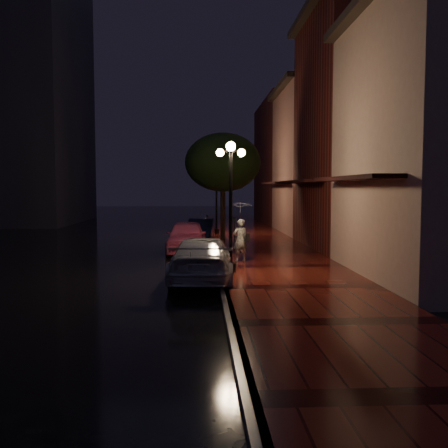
% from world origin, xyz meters
% --- Properties ---
extents(ground, '(120.00, 120.00, 0.00)m').
position_xyz_m(ground, '(0.00, 0.00, 0.00)').
color(ground, black).
rests_on(ground, ground).
extents(sidewalk, '(4.50, 60.00, 0.15)m').
position_xyz_m(sidewalk, '(2.25, 0.00, 0.07)').
color(sidewalk, '#410D0B').
rests_on(sidewalk, ground).
extents(curb, '(0.25, 60.00, 0.15)m').
position_xyz_m(curb, '(0.00, 0.00, 0.07)').
color(curb, '#595451').
rests_on(curb, ground).
extents(storefront_near, '(5.00, 8.00, 8.50)m').
position_xyz_m(storefront_near, '(7.00, -6.00, 4.25)').
color(storefront_near, gray).
rests_on(storefront_near, ground).
extents(storefront_mid, '(5.00, 8.00, 11.00)m').
position_xyz_m(storefront_mid, '(7.00, 2.00, 5.50)').
color(storefront_mid, '#511914').
rests_on(storefront_mid, ground).
extents(storefront_far, '(5.00, 8.00, 9.00)m').
position_xyz_m(storefront_far, '(7.00, 10.00, 4.50)').
color(storefront_far, '#8C5951').
rests_on(storefront_far, ground).
extents(storefront_extra, '(5.00, 12.00, 10.00)m').
position_xyz_m(storefront_extra, '(7.00, 20.00, 5.00)').
color(storefront_extra, '#511914').
rests_on(storefront_extra, ground).
extents(streetlamp_near, '(0.96, 0.36, 4.31)m').
position_xyz_m(streetlamp_near, '(0.35, -5.00, 2.60)').
color(streetlamp_near, black).
rests_on(streetlamp_near, sidewalk).
extents(streetlamp_far, '(0.96, 0.36, 4.31)m').
position_xyz_m(streetlamp_far, '(0.35, 9.00, 2.60)').
color(streetlamp_far, black).
rests_on(streetlamp_far, sidewalk).
extents(street_tree, '(4.16, 4.16, 5.80)m').
position_xyz_m(street_tree, '(0.61, 5.99, 4.24)').
color(street_tree, black).
rests_on(street_tree, sidewalk).
extents(pink_car, '(1.78, 4.33, 1.47)m').
position_xyz_m(pink_car, '(-1.28, 1.32, 0.73)').
color(pink_car, '#EE628E').
rests_on(pink_car, ground).
extents(navy_car, '(1.67, 3.97, 1.27)m').
position_xyz_m(navy_car, '(-0.60, 5.71, 0.64)').
color(navy_car, black).
rests_on(navy_car, ground).
extents(silver_car, '(2.22, 4.92, 1.40)m').
position_xyz_m(silver_car, '(-0.60, -5.77, 0.70)').
color(silver_car, '#ACADB4').
rests_on(silver_car, ground).
extents(woman_with_umbrella, '(0.94, 0.96, 2.27)m').
position_xyz_m(woman_with_umbrella, '(0.87, -2.55, 1.65)').
color(woman_with_umbrella, white).
rests_on(woman_with_umbrella, sidewalk).
extents(parking_meter, '(0.15, 0.13, 1.39)m').
position_xyz_m(parking_meter, '(1.00, 2.39, 0.99)').
color(parking_meter, black).
rests_on(parking_meter, sidewalk).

